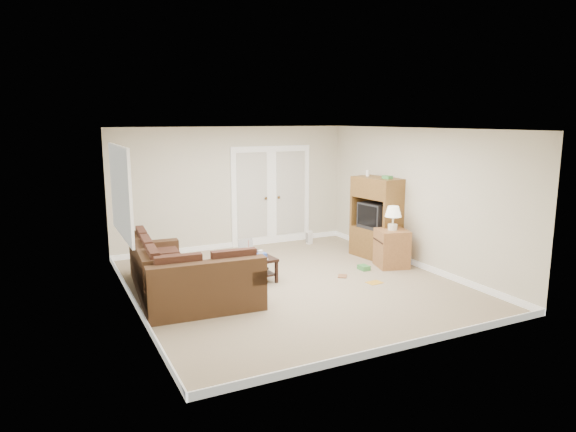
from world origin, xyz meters
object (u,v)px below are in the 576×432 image
sectional_sofa (179,278)px  side_cabinet (392,245)px  coffee_table (252,265)px  tv_armoire (377,217)px

sectional_sofa → side_cabinet: (3.89, -0.05, 0.10)m
sectional_sofa → side_cabinet: side_cabinet is taller
coffee_table → side_cabinet: (2.52, -0.52, 0.18)m
tv_armoire → coffee_table: bearing=175.3°
sectional_sofa → coffee_table: (1.37, 0.47, -0.08)m
sectional_sofa → coffee_table: bearing=23.0°
coffee_table → tv_armoire: tv_armoire is taller
coffee_table → sectional_sofa: bearing=-165.6°
sectional_sofa → tv_armoire: tv_armoire is taller
sectional_sofa → tv_armoire: (4.01, 0.62, 0.49)m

